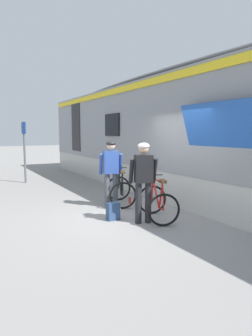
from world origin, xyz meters
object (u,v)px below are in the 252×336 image
Objects in this scene: bicycle_near_black at (121,190)px; train_car at (193,133)px; cyclist_far_in_dark at (143,175)px; bicycle_far_red at (158,202)px; cyclist_near_in_blue at (111,168)px; platform_sign_post at (24,142)px; backpack_on_platform at (113,211)px; water_bottle_by_the_backpack at (120,213)px; water_bottle_near_the_bikes at (130,200)px.

train_car is at bearing 1.68° from bicycle_near_black.
cyclist_far_in_dark is 1.41× the size of bicycle_far_red.
cyclist_near_in_blue is 0.73× the size of platform_sign_post.
platform_sign_post reaches higher than bicycle_near_black.
bicycle_near_black is at bearing -178.32° from train_car.
cyclist_far_in_dark reaches higher than bicycle_far_red.
train_car is at bearing 20.61° from backpack_on_platform.
platform_sign_post is (-1.21, 6.76, 0.57)m from cyclist_far_in_dark.
backpack_on_platform is (-0.85, -1.23, -0.20)m from bicycle_near_black.
platform_sign_post is at bearing 98.66° from water_bottle_by_the_backpack.
bicycle_near_black reaches higher than backpack_on_platform.
water_bottle_near_the_bikes is 1.45m from water_bottle_by_the_backpack.
cyclist_far_in_dark reaches higher than bicycle_near_black.
bicycle_far_red is 1.03m from backpack_on_platform.
cyclist_far_in_dark is 2.08m from water_bottle_near_the_bikes.
water_bottle_near_the_bikes is 0.78× the size of water_bottle_by_the_backpack.
bicycle_near_black reaches higher than water_bottle_near_the_bikes.
water_bottle_by_the_backpack is (0.21, 0.08, -0.08)m from backpack_on_platform.
bicycle_far_red is 7.02m from platform_sign_post.
backpack_on_platform is at bearing 132.35° from cyclist_far_in_dark.
water_bottle_by_the_backpack is 6.41m from platform_sign_post.
bicycle_far_red is 3.12× the size of backpack_on_platform.
cyclist_near_in_blue is at bearing -171.82° from water_bottle_near_the_bikes.
cyclist_near_in_blue reaches higher than bicycle_near_black.
bicycle_far_red is (-2.57, -1.78, -1.56)m from train_car.
backpack_on_platform is (-0.50, -1.11, -0.85)m from cyclist_near_in_blue.
train_car reaches higher than water_bottle_near_the_bikes.
train_car is 10.54× the size of cyclist_far_in_dark.
water_bottle_near_the_bikes is (0.28, -0.02, -0.31)m from bicycle_near_black.
cyclist_near_in_blue is at bearing -76.47° from platform_sign_post.
bicycle_far_red is at bearing 5.99° from cyclist_far_in_dark.
water_bottle_by_the_backpack is at bearing -105.93° from cyclist_near_in_blue.
cyclist_near_in_blue is at bearing 65.61° from backpack_on_platform.
train_car is 2.99m from water_bottle_near_the_bikes.
backpack_on_platform is 1.65m from water_bottle_near_the_bikes.
bicycle_far_red is at bearing -76.43° from cyclist_near_in_blue.
water_bottle_by_the_backpack is (-0.68, 0.56, -0.29)m from bicycle_far_red.
backpack_on_platform is at bearing -159.46° from water_bottle_by_the_backpack.
cyclist_far_in_dark is at bearing -148.50° from train_car.
train_car reaches higher than cyclist_far_in_dark.
cyclist_far_in_dark is 9.75× the size of water_bottle_near_the_bikes.
bicycle_far_red is (0.04, -1.71, 0.00)m from bicycle_near_black.
water_bottle_by_the_backpack is at bearing -159.36° from train_car.
bicycle_far_red is at bearing -98.18° from water_bottle_near_the_bikes.
platform_sign_post is at bearing 130.33° from train_car.
platform_sign_post is at bearing 96.65° from backpack_on_platform.
cyclist_near_in_blue is 7.61× the size of water_bottle_by_the_backpack.
train_car is 6.48m from platform_sign_post.
bicycle_far_red is 0.93m from water_bottle_by_the_backpack.
platform_sign_post reaches higher than cyclist_far_in_dark.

